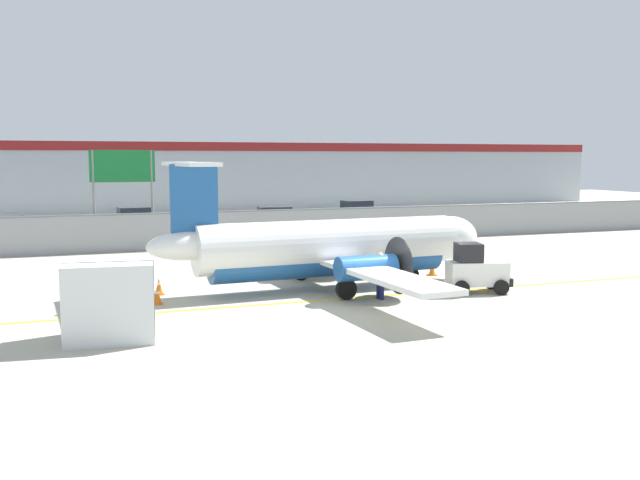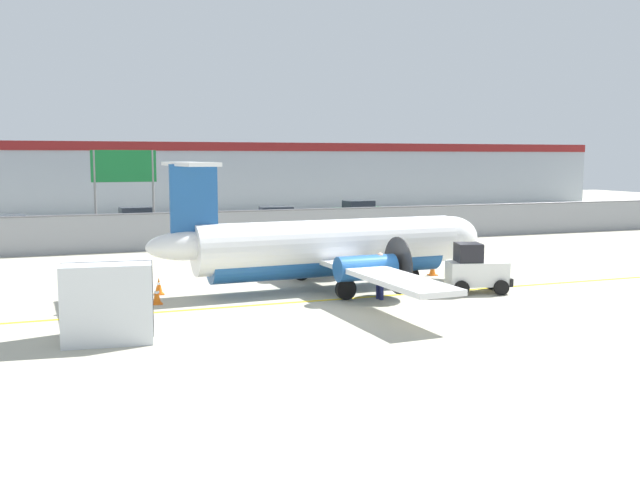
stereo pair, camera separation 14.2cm
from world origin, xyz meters
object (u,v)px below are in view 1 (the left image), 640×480
Objects in this scene: parked_car_0 at (2,229)px; highway_sign at (123,174)px; traffic_cone_near_left at (432,268)px; ground_crew_worker at (380,273)px; traffic_cone_near_right at (159,286)px; commuter_airplane at (335,248)px; traffic_cone_far_left at (157,295)px; cargo_container at (110,301)px; parked_car_1 at (133,219)px; baggage_tug at (476,270)px; parked_car_3 at (358,211)px; parked_car_2 at (273,218)px.

parked_car_0 is 8.37m from highway_sign.
ground_crew_worker is at bearing -137.47° from traffic_cone_near_left.
traffic_cone_near_right is at bearing 104.40° from parked_car_0.
commuter_airplane is 7.07m from traffic_cone_far_left.
cargo_container reaches higher than ground_crew_worker.
parked_car_1 is (7.98, 4.45, 0.00)m from parked_car_0.
commuter_airplane is 6.33× the size of baggage_tug.
cargo_container is 6.59m from traffic_cone_near_right.
ground_crew_worker is at bearing -13.91° from traffic_cone_far_left.
parked_car_0 is (-13.89, 22.72, -0.06)m from ground_crew_worker.
traffic_cone_far_left is at bearing -130.56° from parked_car_3.
traffic_cone_far_left is 25.02m from parked_car_2.
traffic_cone_near_right is at bearing 81.90° from parked_car_1.
parked_car_3 is 0.79× the size of highway_sign.
parked_car_0 is (-17.85, 22.76, 0.04)m from baggage_tug.
commuter_airplane is at bearing 37.00° from cargo_container.
ground_crew_worker is at bearing -76.91° from commuter_airplane.
baggage_tug reaches higher than parked_car_2.
commuter_airplane is 24.05m from parked_car_0.
parked_car_2 reaches higher than traffic_cone_near_left.
parked_car_3 reaches higher than traffic_cone_near_left.
parked_car_3 is 21.61m from highway_sign.
ground_crew_worker is 9.86m from cargo_container.
cargo_container reaches higher than traffic_cone_near_right.
cargo_container is 4.87m from traffic_cone_far_left.
parked_car_1 and parked_car_2 have the same top height.
parked_car_2 is at bearing 64.16° from traffic_cone_far_left.
commuter_airplane is 10.19m from cargo_container.
ground_crew_worker is 2.66× the size of traffic_cone_near_right.
parked_car_2 is 0.79× the size of highway_sign.
traffic_cone_near_left is 11.72m from traffic_cone_near_right.
traffic_cone_near_left is 19.20m from highway_sign.
traffic_cone_near_right is at bearing 68.11° from parked_car_2.
traffic_cone_far_left is 25.34m from parked_car_1.
traffic_cone_near_right is (-7.36, 3.64, -0.64)m from ground_crew_worker.
traffic_cone_near_right is 1.77m from traffic_cone_far_left.
traffic_cone_near_left is (4.36, 4.00, -0.64)m from ground_crew_worker.
baggage_tug is 0.97× the size of cargo_container.
traffic_cone_far_left is (-11.61, 1.93, -0.54)m from baggage_tug.
commuter_airplane is 6.82m from traffic_cone_near_right.
traffic_cone_near_right is 15.65m from highway_sign.
traffic_cone_near_left is at bearing 109.32° from parked_car_1.
traffic_cone_near_left is at bearing 31.88° from cargo_container.
parked_car_0 is at bearing 10.76° from parked_car_2.
commuter_airplane is at bearing 118.66° from parked_car_0.
traffic_cone_far_left is (-0.30, -1.74, 0.00)m from traffic_cone_near_right.
ground_crew_worker is at bearing 97.69° from parked_car_1.
highway_sign is (-11.60, 14.81, 3.83)m from traffic_cone_near_left.
ground_crew_worker reaches higher than traffic_cone_far_left.
parked_car_2 is (10.61, 20.77, 0.58)m from traffic_cone_near_right.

